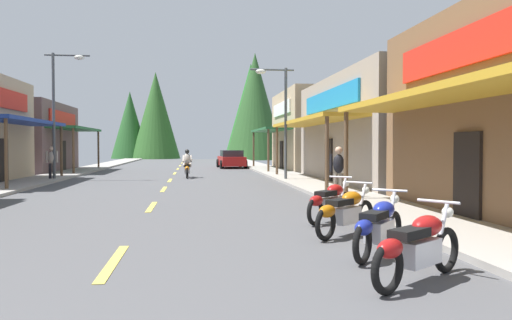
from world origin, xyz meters
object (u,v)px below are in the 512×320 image
at_px(motorcycle_parked_right_2, 346,211).
at_px(motorcycle_parked_right_3, 330,201).
at_px(motorcycle_parked_right_0, 418,246).
at_px(parked_car_curbside, 231,159).
at_px(streetlamp_left, 60,98).
at_px(rider_cruising_lead, 187,166).
at_px(streetlamp_right, 279,106).
at_px(pedestrian_strolling, 339,169).
at_px(pedestrian_by_shop, 52,161).
at_px(motorcycle_parked_right_1, 379,226).

relative_size(motorcycle_parked_right_2, motorcycle_parked_right_3, 1.02).
bearing_deg(motorcycle_parked_right_0, parked_car_curbside, 53.83).
relative_size(streetlamp_left, parked_car_curbside, 1.46).
relative_size(motorcycle_parked_right_2, rider_cruising_lead, 0.78).
bearing_deg(streetlamp_right, motorcycle_parked_right_0, -94.10).
xyz_separation_m(motorcycle_parked_right_3, parked_car_curbside, (-0.23, 27.67, 0.20)).
xyz_separation_m(motorcycle_parked_right_0, motorcycle_parked_right_3, (0.29, 5.16, 0.00)).
relative_size(rider_cruising_lead, pedestrian_strolling, 1.23).
xyz_separation_m(motorcycle_parked_right_0, pedestrian_by_shop, (-9.94, 19.78, 0.52)).
bearing_deg(pedestrian_strolling, streetlamp_left, -114.58).
distance_m(streetlamp_left, motorcycle_parked_right_2, 19.33).
bearing_deg(streetlamp_left, motorcycle_parked_right_3, -56.17).
bearing_deg(motorcycle_parked_right_0, motorcycle_parked_right_1, 50.57).
distance_m(motorcycle_parked_right_1, pedestrian_strolling, 8.10).
distance_m(streetlamp_left, pedestrian_by_shop, 3.17).
bearing_deg(motorcycle_parked_right_1, streetlamp_right, 36.20).
bearing_deg(motorcycle_parked_right_3, rider_cruising_lead, 55.88).
distance_m(motorcycle_parked_right_3, pedestrian_by_shop, 17.86).
distance_m(streetlamp_left, motorcycle_parked_right_1, 20.87).
relative_size(motorcycle_parked_right_1, pedestrian_strolling, 0.97).
relative_size(motorcycle_parked_right_2, parked_car_curbside, 0.38).
bearing_deg(motorcycle_parked_right_2, parked_car_curbside, 48.23).
relative_size(streetlamp_right, rider_cruising_lead, 2.62).
xyz_separation_m(streetlamp_right, motorcycle_parked_right_0, (-1.30, -18.09, -3.23)).
bearing_deg(streetlamp_right, rider_cruising_lead, 144.98).
distance_m(motorcycle_parked_right_0, pedestrian_strolling, 9.68).
bearing_deg(streetlamp_right, pedestrian_strolling, -86.71).
relative_size(motorcycle_parked_right_0, motorcycle_parked_right_1, 1.06).
height_order(motorcycle_parked_right_0, motorcycle_parked_right_1, same).
distance_m(streetlamp_right, motorcycle_parked_right_3, 13.37).
height_order(pedestrian_by_shop, pedestrian_strolling, pedestrian_strolling).
bearing_deg(parked_car_curbside, motorcycle_parked_right_3, 177.90).
height_order(motorcycle_parked_right_1, pedestrian_strolling, pedestrian_strolling).
relative_size(motorcycle_parked_right_3, pedestrian_by_shop, 0.93).
bearing_deg(pedestrian_strolling, motorcycle_parked_right_0, 7.03).
distance_m(motorcycle_parked_right_2, pedestrian_by_shop, 19.24).
distance_m(streetlamp_right, motorcycle_parked_right_0, 18.42).
relative_size(streetlamp_left, motorcycle_parked_right_3, 3.95).
height_order(pedestrian_strolling, parked_car_curbside, pedestrian_strolling).
bearing_deg(streetlamp_right, pedestrian_by_shop, 171.43).
height_order(streetlamp_right, motorcycle_parked_right_0, streetlamp_right).
bearing_deg(motorcycle_parked_right_2, motorcycle_parked_right_0, -133.62).
relative_size(motorcycle_parked_right_3, pedestrian_strolling, 0.93).
bearing_deg(motorcycle_parked_right_1, pedestrian_by_shop, 69.27).
relative_size(motorcycle_parked_right_0, pedestrian_strolling, 1.03).
bearing_deg(motorcycle_parked_right_2, motorcycle_parked_right_1, -132.19).
relative_size(rider_cruising_lead, parked_car_curbside, 0.49).
bearing_deg(parked_car_curbside, motorcycle_parked_right_2, 177.50).
distance_m(motorcycle_parked_right_3, rider_cruising_lead, 16.50).
relative_size(streetlamp_left, pedestrian_by_shop, 3.67).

